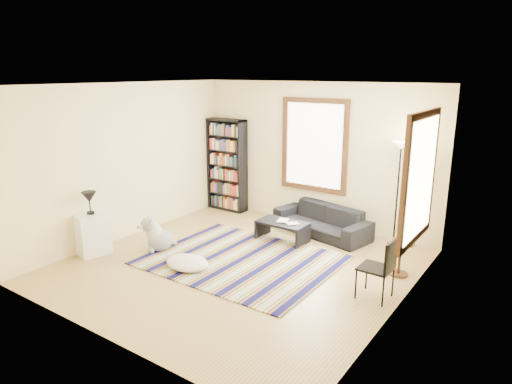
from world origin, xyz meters
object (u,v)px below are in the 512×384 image
Objects in this scene: sofa at (322,220)px; bookshelf at (227,165)px; floor_lamp at (397,196)px; white_cabinet at (93,234)px; dog at (160,233)px; coffee_table at (282,231)px; side_table at (400,258)px; folding_chair at (376,268)px; floor_cushion at (187,263)px.

bookshelf is (-2.46, 0.27, 0.73)m from sofa.
white_cabinet is at bearing -142.37° from floor_lamp.
floor_lamp reaches higher than dog.
coffee_table is 2.17m from dog.
floor_lamp is at bearing 24.62° from coffee_table.
sofa is 0.94× the size of bookshelf.
dog is at bearing -159.88° from side_table.
coffee_table is (-0.43, -0.71, -0.09)m from sofa.
side_table is 0.91m from folding_chair.
bookshelf is 3.38m from white_cabinet.
floor_cushion is at bearing -107.55° from coffee_table.
coffee_table is 1.29× the size of white_cabinet.
side_table is (2.20, -0.22, 0.09)m from coffee_table.
white_cabinet is at bearing -119.13° from sofa.
dog is at bearing -143.80° from floor_lamp.
floor_lamp is (2.36, 2.68, 0.84)m from floor_cushion.
side_table is at bearing 42.66° from dog.
side_table is (2.79, 1.65, 0.18)m from floor_cushion.
bookshelf is 2.33× the size of folding_chair.
bookshelf is 2.75× the size of floor_cushion.
folding_chair is 3.67m from dog.
white_cabinet reaches higher than dog.
folding_chair reaches higher than coffee_table.
folding_chair is (0.38, -1.93, -0.50)m from floor_lamp.
dog reaches higher than coffee_table.
floor_cushion is at bearing -149.43° from side_table.
white_cabinet is (-2.73, -3.04, 0.08)m from sofa.
bookshelf is at bearing 154.86° from folding_chair.
sofa is 2.52m from folding_chair.
bookshelf reaches higher than dog.
bookshelf is 2.70m from dog.
dog is at bearing -77.91° from bookshelf.
white_cabinet is (-0.27, -3.31, -0.65)m from bookshelf.
white_cabinet reaches higher than sofa.
bookshelf reaches higher than coffee_table.
folding_chair is at bearing 15.32° from floor_cushion.
sofa is at bearing -175.74° from floor_lamp.
coffee_table is 3.28m from white_cabinet.
coffee_table is 1.46× the size of dog.
white_cabinet is (-4.07, -3.14, -0.58)m from floor_lamp.
side_table is at bearing -5.79° from coffee_table.
side_table reaches higher than coffee_table.
white_cabinet is at bearing -154.94° from side_table.
white_cabinet is at bearing -114.65° from dog.
coffee_table reaches higher than floor_cushion.
coffee_table is 1.05× the size of folding_chair.
sofa is at bearing 134.77° from folding_chair.
side_table is 4.97m from white_cabinet.
dog is (-1.91, -2.28, 0.03)m from sofa.
side_table is (0.43, -1.03, -0.66)m from floor_lamp.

